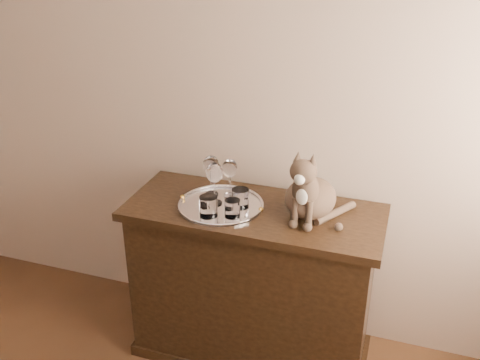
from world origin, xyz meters
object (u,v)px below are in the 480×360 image
object	(u,v)px
wine_glass_b	(230,178)
tumbler_c	(240,198)
tray	(221,206)
cat	(312,180)
wine_glass_a	(211,175)
wine_glass_d	(215,183)
tumbler_a	(232,208)
tumbler_b	(208,206)
sideboard	(253,284)

from	to	relation	value
wine_glass_b	tumbler_c	distance (m)	0.13
tray	wine_glass_b	xyz separation A→B (m)	(0.01, 0.10, 0.10)
tumbler_c	cat	distance (m)	0.34
wine_glass_a	tray	bearing A→B (deg)	-47.89
wine_glass_d	cat	xyz separation A→B (m)	(0.44, 0.05, 0.06)
wine_glass_d	cat	bearing A→B (deg)	5.91
tray	tumbler_a	bearing A→B (deg)	-43.62
tumbler_a	tumbler_b	bearing A→B (deg)	-164.42
sideboard	tray	distance (m)	0.46
wine_glass_b	wine_glass_d	size ratio (longest dim) A/B	0.92
wine_glass_b	cat	world-z (taller)	cat
wine_glass_d	tumbler_c	size ratio (longest dim) A/B	2.33
wine_glass_b	tumbler_b	world-z (taller)	wine_glass_b
cat	wine_glass_b	bearing A→B (deg)	179.08
tumbler_b	cat	world-z (taller)	cat
sideboard	wine_glass_a	distance (m)	0.59
tray	tumbler_b	bearing A→B (deg)	-99.11
sideboard	cat	size ratio (longest dim) A/B	3.46
tumbler_a	cat	size ratio (longest dim) A/B	0.23
tumbler_c	wine_glass_b	bearing A→B (deg)	133.01
wine_glass_a	tumbler_c	world-z (taller)	wine_glass_a
tray	cat	bearing A→B (deg)	7.61
tumbler_b	cat	xyz separation A→B (m)	(0.43, 0.16, 0.12)
wine_glass_b	sideboard	bearing A→B (deg)	-26.80
tray	wine_glass_d	xyz separation A→B (m)	(-0.03, 0.01, 0.11)
sideboard	wine_glass_d	distance (m)	0.57
wine_glass_b	tumbler_c	xyz separation A→B (m)	(0.08, -0.09, -0.05)
cat	wine_glass_a	bearing A→B (deg)	-178.22
cat	tumbler_c	bearing A→B (deg)	-166.88
tray	wine_glass_a	size ratio (longest dim) A/B	1.96
wine_glass_d	tumbler_c	distance (m)	0.14
tray	wine_glass_d	world-z (taller)	wine_glass_d
sideboard	tumbler_c	bearing A→B (deg)	-164.94
tumbler_b	cat	distance (m)	0.47
tray	sideboard	bearing A→B (deg)	11.26
sideboard	tumbler_b	distance (m)	0.53
sideboard	tumbler_a	xyz separation A→B (m)	(-0.07, -0.11, 0.47)
wine_glass_b	tray	bearing A→B (deg)	-94.86
tray	tumbler_a	size ratio (longest dim) A/B	4.97
tumbler_b	tumbler_c	distance (m)	0.16
tumbler_a	tumbler_c	xyz separation A→B (m)	(0.01, 0.10, 0.00)
tumbler_a	tumbler_c	distance (m)	0.10
cat	tumbler_a	bearing A→B (deg)	-151.36
wine_glass_a	cat	distance (m)	0.49
wine_glass_a	cat	xyz separation A→B (m)	(0.49, -0.03, 0.06)
tumbler_b	tumbler_c	bearing A→B (deg)	48.84
wine_glass_d	tumbler_a	world-z (taller)	wine_glass_d
sideboard	wine_glass_a	world-z (taller)	wine_glass_a
tumbler_c	tumbler_a	bearing A→B (deg)	-93.20
tumbler_a	tray	bearing A→B (deg)	136.38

